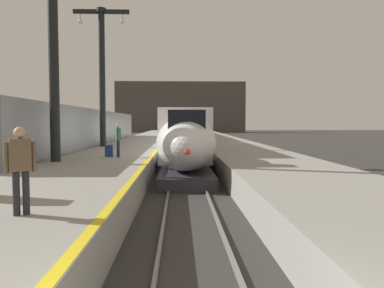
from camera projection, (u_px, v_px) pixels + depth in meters
platform_left at (129, 153)px, 27.93m from camera, size 4.80×110.00×1.05m
platform_right at (238, 153)px, 28.20m from camera, size 4.80×110.00×1.05m
platform_left_safety_stripe at (160, 146)px, 27.98m from camera, size 0.20×107.80×0.01m
rail_main_left at (174, 156)px, 30.81m from camera, size 0.08×110.00×0.12m
rail_main_right at (192, 156)px, 30.86m from camera, size 0.08×110.00×0.12m
rail_secondary_left at (74, 156)px, 30.54m from camera, size 0.08×110.00×0.12m
rail_secondary_right at (93, 156)px, 30.59m from camera, size 0.08×110.00×0.12m
highspeed_train_main at (182, 130)px, 42.12m from camera, size 2.92×56.24×3.60m
regional_train_adjacent at (86, 130)px, 31.61m from camera, size 2.85×36.60×3.80m
station_column_mid at (53, 28)px, 16.73m from camera, size 4.00×0.68×9.95m
station_column_far at (102, 65)px, 27.31m from camera, size 4.00×0.68×9.94m
passenger_near_edge at (118, 138)px, 19.11m from camera, size 0.33×0.54×1.69m
passenger_mid_platform at (20, 164)px, 7.17m from camera, size 0.52×0.36×1.69m
rolling_suitcase at (109, 151)px, 19.41m from camera, size 0.40×0.22×0.98m
terminus_back_wall at (180, 107)px, 104.77m from camera, size 36.00×2.00×14.00m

